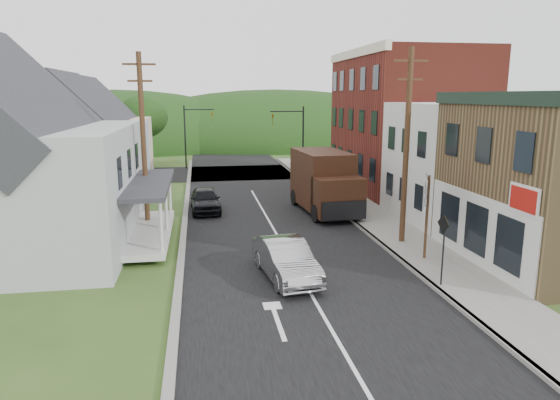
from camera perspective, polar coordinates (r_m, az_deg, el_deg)
name	(u,v)px	position (r m, az deg, el deg)	size (l,w,h in m)	color
ground	(301,276)	(19.64, 2.37, -8.73)	(120.00, 120.00, 0.00)	#2D4719
road	(266,216)	(29.08, -1.59, -1.87)	(9.00, 90.00, 0.02)	black
cross_road	(241,173)	(45.68, -4.46, 3.14)	(60.00, 9.00, 0.02)	black
sidewalk_right	(375,219)	(28.56, 10.78, -2.18)	(2.80, 55.00, 0.15)	slate
curb_right	(352,220)	(28.13, 8.19, -2.30)	(0.20, 55.00, 0.15)	slate
curb_left	(184,227)	(26.90, -10.89, -3.09)	(0.30, 55.00, 0.12)	slate
storefront_white	(473,162)	(29.83, 21.17, 4.03)	(8.00, 7.00, 6.50)	silver
storefront_red	(405,122)	(38.14, 14.15, 8.65)	(8.00, 12.00, 10.00)	maroon
house_gray	(13,156)	(25.52, -28.17, 4.46)	(10.20, 12.24, 8.35)	#A2A6A8
house_blue	(89,144)	(35.88, -21.00, 5.95)	(7.14, 8.16, 7.28)	#9AB1D3
house_cream	(105,134)	(44.79, -19.36, 7.09)	(7.14, 8.16, 7.28)	beige
utility_pole_right	(406,146)	(23.55, 14.25, 6.03)	(1.60, 0.26, 9.00)	#472D19
utility_pole_left	(143,141)	(26.24, -15.35, 6.54)	(1.60, 0.26, 9.00)	#472D19
traffic_signal_right	(295,133)	(42.39, 1.73, 7.61)	(2.87, 0.20, 6.00)	black
traffic_signal_left	(192,129)	(48.60, -9.99, 7.98)	(2.87, 0.20, 6.00)	black
tree_left_d	(142,117)	(50.31, -15.45, 9.15)	(4.80, 4.80, 6.94)	#382616
forested_ridge	(225,144)	(73.42, -6.33, 6.40)	(90.00, 30.00, 16.00)	black
silver_sedan	(286,260)	(19.18, 0.68, -6.86)	(1.58, 4.52, 1.49)	#A2A2A7
dark_sedan	(205,200)	(30.43, -8.55, 0.01)	(1.70, 4.23, 1.44)	black
delivery_van	(325,182)	(29.79, 5.13, 2.04)	(3.11, 6.69, 3.64)	black
route_sign_cluster	(426,205)	(21.60, 16.37, -0.54)	(0.86, 1.89, 3.54)	#472D19
warning_sign	(443,240)	(18.79, 18.16, -4.37)	(0.14, 0.73, 2.64)	black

